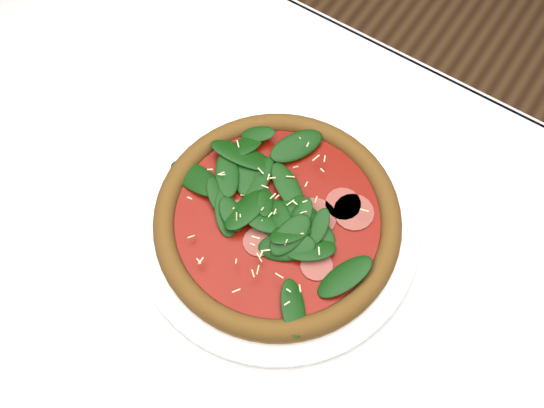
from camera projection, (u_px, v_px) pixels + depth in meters
The scene contains 4 objects.
ground at pixel (240, 367), 1.43m from camera, with size 6.00×6.00×0.00m, color brown.
dining_table at pixel (218, 274), 0.84m from camera, with size 1.21×0.81×0.75m.
plate at pixel (277, 224), 0.76m from camera, with size 0.35×0.35×0.02m.
pizza at pixel (277, 217), 0.74m from camera, with size 0.40×0.40×0.04m.
Camera 1 is at (0.22, -0.19, 1.45)m, focal length 40.00 mm.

